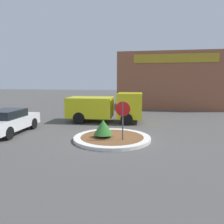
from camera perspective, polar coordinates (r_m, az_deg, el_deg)
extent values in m
plane|color=#514F4C|center=(11.81, 0.03, -7.24)|extent=(120.00, 120.00, 0.00)
cylinder|color=silver|center=(11.78, 0.03, -6.85)|extent=(4.12, 4.12, 0.17)
cylinder|color=brown|center=(11.78, 0.03, -6.84)|extent=(3.38, 3.38, 0.17)
cylinder|color=#4C4C51|center=(10.96, 2.83, -2.71)|extent=(0.07, 0.07, 2.14)
cylinder|color=#B71414|center=(10.85, 2.85, 0.81)|extent=(0.75, 0.03, 0.75)
cylinder|color=brown|center=(11.67, -2.30, -6.20)|extent=(0.08, 0.08, 0.14)
cone|color=#2D6B28|center=(11.56, -2.32, -3.95)|extent=(1.03, 1.03, 0.79)
cube|color=gold|center=(16.41, 4.70, 1.76)|extent=(1.90, 2.33, 1.84)
cube|color=gold|center=(16.86, -5.61, 1.32)|extent=(3.47, 2.53, 1.49)
cube|color=black|center=(16.36, 6.91, 2.84)|extent=(0.15, 2.00, 0.64)
cylinder|color=black|center=(17.61, 4.30, -0.67)|extent=(0.87, 0.30, 0.86)
cylinder|color=black|center=(15.48, 3.84, -1.90)|extent=(0.87, 0.30, 0.86)
cylinder|color=black|center=(18.14, -6.69, -0.44)|extent=(0.87, 0.30, 0.86)
cylinder|color=black|center=(16.07, -8.59, -1.60)|extent=(0.87, 0.30, 0.86)
cube|color=#93563D|center=(26.71, 15.35, 7.86)|extent=(12.05, 6.00, 6.22)
cube|color=#B28E23|center=(23.79, 16.16, 13.36)|extent=(8.44, 0.08, 0.90)
cube|color=silver|center=(14.43, -25.23, -2.55)|extent=(1.96, 4.37, 0.69)
cube|color=black|center=(14.16, -25.85, -0.42)|extent=(1.65, 2.13, 0.46)
cylinder|color=black|center=(16.02, -25.00, -2.58)|extent=(0.23, 0.72, 0.72)
cylinder|color=black|center=(15.19, -19.83, -2.85)|extent=(0.23, 0.72, 0.72)
cylinder|color=black|center=(12.95, -25.36, -5.02)|extent=(0.23, 0.72, 0.72)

